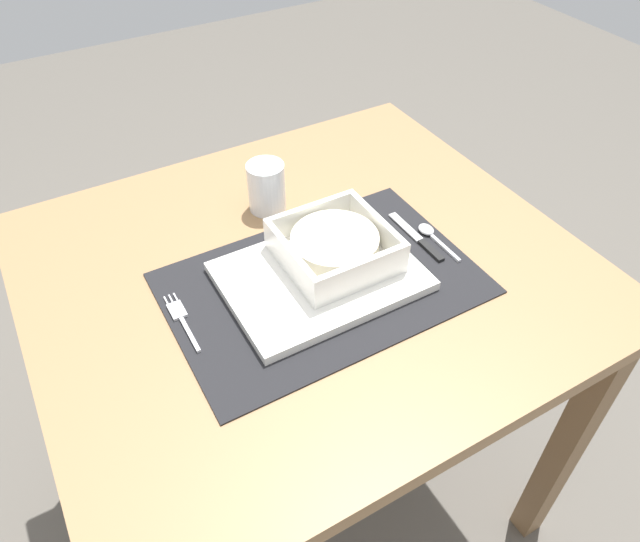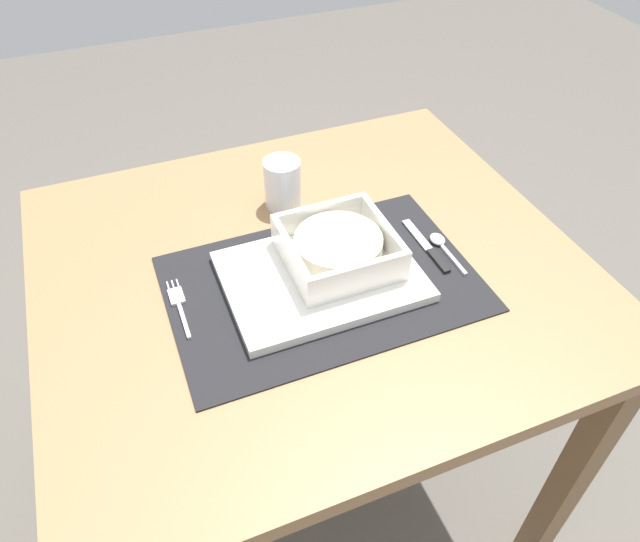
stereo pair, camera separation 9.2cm
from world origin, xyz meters
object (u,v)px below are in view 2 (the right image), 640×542
object	(u,v)px
porridge_bowl	(338,249)
dining_table	(311,308)
spoon	(441,243)
butter_knife	(428,249)
drinking_glass	(283,185)
fork	(179,303)

from	to	relation	value
porridge_bowl	dining_table	bearing A→B (deg)	141.12
spoon	butter_knife	distance (m)	0.03
porridge_bowl	butter_knife	bearing A→B (deg)	-6.21
porridge_bowl	spoon	distance (m)	0.19
dining_table	drinking_glass	size ratio (longest dim) A/B	9.64
porridge_bowl	spoon	xyz separation A→B (m)	(0.18, -0.01, -0.04)
fork	spoon	bearing A→B (deg)	-7.88
dining_table	fork	xyz separation A→B (m)	(-0.22, -0.02, 0.11)
spoon	drinking_glass	world-z (taller)	drinking_glass
dining_table	butter_knife	xyz separation A→B (m)	(0.20, -0.05, 0.12)
porridge_bowl	butter_knife	xyz separation A→B (m)	(0.16, -0.02, -0.04)
porridge_bowl	fork	world-z (taller)	porridge_bowl
butter_knife	drinking_glass	distance (m)	0.29
butter_knife	spoon	bearing A→B (deg)	4.61
dining_table	drinking_glass	world-z (taller)	drinking_glass
dining_table	butter_knife	world-z (taller)	butter_knife
porridge_bowl	fork	size ratio (longest dim) A/B	1.31
porridge_bowl	drinking_glass	size ratio (longest dim) A/B	1.84
dining_table	drinking_glass	distance (m)	0.23
dining_table	fork	size ratio (longest dim) A/B	6.87
dining_table	porridge_bowl	bearing A→B (deg)	-38.88
drinking_glass	fork	bearing A→B (deg)	-141.58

